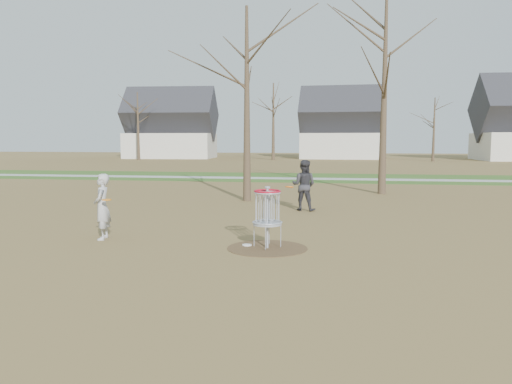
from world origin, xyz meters
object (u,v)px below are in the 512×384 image
at_px(disc_grounded, 247,245).
at_px(disc_golf_basket, 267,208).
at_px(player_throwing, 304,185).
at_px(player_standing, 102,207).

xyz_separation_m(disc_grounded, disc_golf_basket, (0.49, -0.18, 0.89)).
xyz_separation_m(player_throwing, disc_golf_basket, (-0.40, -6.11, 0.05)).
xyz_separation_m(player_standing, disc_grounded, (3.59, -0.17, -0.78)).
xyz_separation_m(player_throwing, disc_grounded, (-0.89, -5.93, -0.85)).
bearing_deg(disc_grounded, player_throwing, 81.43).
height_order(player_standing, disc_golf_basket, player_standing).
relative_size(player_standing, player_throwing, 0.92).
distance_m(player_throwing, disc_grounded, 6.06).
relative_size(disc_grounded, disc_golf_basket, 0.16).
distance_m(player_standing, disc_grounded, 3.68).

